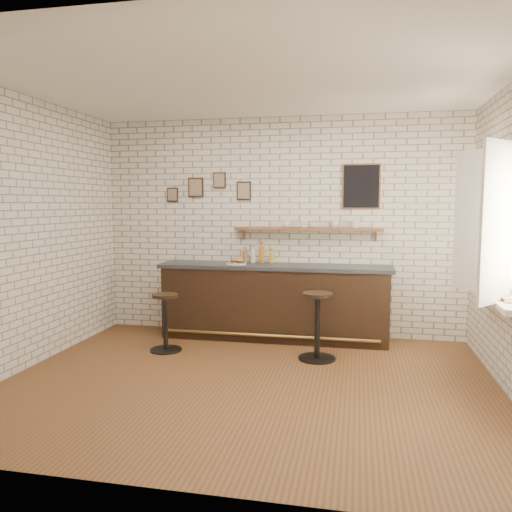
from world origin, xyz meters
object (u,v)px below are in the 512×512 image
object	(u,v)px
bitters_bottle_white	(253,256)
shelf_cup_d	(355,225)
bar_stool_right	(317,324)
book_upper	(502,298)
shelf_cup_b	(304,224)
book_lower	(502,300)
condiment_bottle_yellow	(272,257)
sandwich_plate	(237,264)
bitters_bottle_amber	(262,254)
bar_stool_left	(165,320)
ciabatta_sandwich	(237,261)
shelf_cup_c	(335,225)
bar_counter	(274,302)
bitters_bottle_brown	(245,256)
shelf_cup_a	(287,224)

from	to	relation	value
bitters_bottle_white	shelf_cup_d	size ratio (longest dim) A/B	2.31
bar_stool_right	book_upper	world-z (taller)	book_upper
bitters_bottle_white	book_upper	world-z (taller)	bitters_bottle_white
shelf_cup_b	book_lower	xyz separation A→B (m)	(2.03, -1.88, -0.61)
condiment_bottle_yellow	book_lower	bearing A→B (deg)	-36.97
bitters_bottle_white	book_lower	distance (m)	3.31
sandwich_plate	bitters_bottle_amber	bearing A→B (deg)	38.31
sandwich_plate	bar_stool_left	bearing A→B (deg)	-133.02
bar_stool_right	book_lower	world-z (taller)	book_lower
condiment_bottle_yellow	ciabatta_sandwich	bearing A→B (deg)	-150.99
bar_stool_right	shelf_cup_c	bearing A→B (deg)	82.23
sandwich_plate	bitters_bottle_white	distance (m)	0.31
bitters_bottle_white	bar_stool_left	size ratio (longest dim) A/B	0.33
condiment_bottle_yellow	book_lower	world-z (taller)	condiment_bottle_yellow
bar_counter	bar_stool_left	size ratio (longest dim) A/B	4.34
bitters_bottle_brown	shelf_cup_b	bearing A→B (deg)	1.20
bitters_bottle_white	book_lower	bearing A→B (deg)	-34.24
bitters_bottle_white	bar_stool_right	size ratio (longest dim) A/B	0.29
condiment_bottle_yellow	book_upper	bearing A→B (deg)	-36.52
ciabatta_sandwich	bitters_bottle_white	distance (m)	0.30
shelf_cup_a	book_lower	size ratio (longest dim) A/B	0.49
shelf_cup_b	bar_stool_left	bearing A→B (deg)	169.96
ciabatta_sandwich	bitters_bottle_white	bearing A→B (deg)	54.70
ciabatta_sandwich	shelf_cup_a	distance (m)	0.84
condiment_bottle_yellow	bar_stool_right	bearing A→B (deg)	-53.99
bar_stool_right	shelf_cup_c	distance (m)	1.51
shelf_cup_c	bar_counter	bearing A→B (deg)	124.75
sandwich_plate	bitters_bottle_white	xyz separation A→B (m)	(0.18, 0.24, 0.09)
condiment_bottle_yellow	book_upper	size ratio (longest dim) A/B	0.97
sandwich_plate	book_lower	distance (m)	3.33
bar_stool_left	bar_stool_right	distance (m)	1.87
sandwich_plate	shelf_cup_a	bearing A→B (deg)	21.58
shelf_cup_a	sandwich_plate	bearing A→B (deg)	-171.88
bitters_bottle_brown	book_lower	distance (m)	3.40
sandwich_plate	bar_stool_right	bearing A→B (deg)	-32.88
sandwich_plate	shelf_cup_d	xyz separation A→B (m)	(1.56, 0.26, 0.53)
bar_stool_right	shelf_cup_b	distance (m)	1.53
sandwich_plate	shelf_cup_b	distance (m)	1.06
bar_stool_left	shelf_cup_a	bearing A→B (deg)	36.96
bar_stool_right	shelf_cup_d	size ratio (longest dim) A/B	7.84
shelf_cup_b	book_upper	xyz separation A→B (m)	(2.03, -1.85, -0.59)
bar_counter	shelf_cup_b	bearing A→B (deg)	28.60
sandwich_plate	shelf_cup_a	distance (m)	0.87
shelf_cup_b	bitters_bottle_amber	bearing A→B (deg)	138.92
shelf_cup_b	book_lower	distance (m)	2.83
shelf_cup_a	shelf_cup_d	bearing A→B (deg)	-13.46
bitters_bottle_brown	book_upper	bearing A→B (deg)	-32.72
bitters_bottle_amber	bar_stool_right	world-z (taller)	bitters_bottle_amber
sandwich_plate	bar_stool_right	xyz separation A→B (m)	(1.15, -0.75, -0.59)
shelf_cup_d	bitters_bottle_brown	bearing A→B (deg)	-175.70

